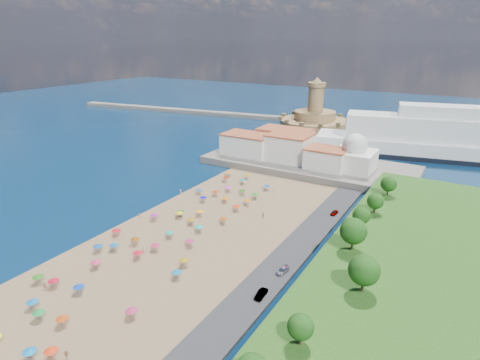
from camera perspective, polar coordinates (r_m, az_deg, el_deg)
The scene contains 12 objects.
ground at distance 122.76m, azimuth -7.64°, elevation -6.60°, with size 700.00×700.00×0.00m, color #071938.
terrace at distance 177.26m, azimuth 9.64°, elevation 2.20°, with size 90.00×36.00×3.00m, color #59544C.
jetty at distance 216.51m, azimuth 7.63°, elevation 5.43°, with size 18.00×70.00×2.40m, color #59544C.
breakwater at distance 303.14m, azimuth -6.27°, elevation 9.60°, with size 200.00×7.00×2.60m, color #59544C.
waterfront_buildings at distance 180.89m, azimuth 5.98°, elevation 4.83°, with size 57.00×29.00×11.00m.
domed_building at distance 167.56m, azimuth 15.91°, elevation 3.35°, with size 16.00×16.00×15.00m.
fortress at distance 242.55m, azimuth 10.54°, elevation 8.15°, with size 40.00×40.00×32.40m.
cruise_ship at distance 211.43m, azimuth 29.89°, elevation 4.77°, with size 139.16×48.88×30.12m.
beach_parasols at distance 116.23m, azimuth -10.79°, elevation -7.19°, with size 32.92×111.82×2.20m.
beachgoers at distance 122.84m, azimuth -8.87°, elevation -6.06°, with size 36.40×103.11×1.87m.
parked_cars at distance 104.56m, azimuth 7.78°, elevation -10.76°, with size 2.27×53.85×1.40m.
hillside_trees at distance 91.57m, azimuth 15.00°, elevation -9.64°, with size 13.98×105.92×8.12m.
Camera 1 is at (69.58, -85.44, 54.13)m, focal length 30.00 mm.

